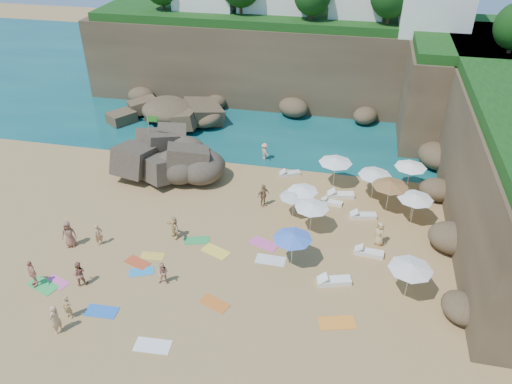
% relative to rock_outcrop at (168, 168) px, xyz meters
% --- Properties ---
extents(ground, '(120.00, 120.00, 0.00)m').
position_rel_rock_outcrop_xyz_m(ground, '(6.47, -8.13, 0.00)').
color(ground, tan).
rests_on(ground, ground).
extents(seawater, '(120.00, 120.00, 0.00)m').
position_rel_rock_outcrop_xyz_m(seawater, '(6.47, 21.87, 0.00)').
color(seawater, '#0C4751').
rests_on(seawater, ground).
extents(cliff_back, '(44.00, 8.00, 8.00)m').
position_rel_rock_outcrop_xyz_m(cliff_back, '(8.47, 16.87, 4.00)').
color(cliff_back, brown).
rests_on(cliff_back, ground).
extents(cliff_corner, '(10.00, 12.00, 8.00)m').
position_rel_rock_outcrop_xyz_m(cliff_corner, '(23.47, 11.87, 4.00)').
color(cliff_corner, brown).
rests_on(cliff_corner, ground).
extents(rock_promontory, '(12.00, 7.00, 2.00)m').
position_rel_rock_outcrop_xyz_m(rock_promontory, '(-4.53, 7.87, 0.00)').
color(rock_promontory, brown).
rests_on(rock_promontory, ground).
extents(clifftop_trees, '(35.60, 23.82, 4.40)m').
position_rel_rock_outcrop_xyz_m(clifftop_trees, '(11.24, 11.38, 11.26)').
color(clifftop_trees, '#11380F').
rests_on(clifftop_trees, ground).
extents(marina_masts, '(3.10, 0.10, 6.00)m').
position_rel_rock_outcrop_xyz_m(marina_masts, '(-10.03, 21.87, 3.00)').
color(marina_masts, white).
rests_on(marina_masts, ground).
extents(rock_outcrop, '(8.46, 7.00, 2.99)m').
position_rel_rock_outcrop_xyz_m(rock_outcrop, '(0.00, 0.00, 0.00)').
color(rock_outcrop, brown).
rests_on(rock_outcrop, ground).
extents(flag_pole, '(0.83, 0.11, 4.26)m').
position_rel_rock_outcrop_xyz_m(flag_pole, '(-1.53, 0.78, 2.72)').
color(flag_pole, silver).
rests_on(flag_pole, ground).
extents(parasol_0, '(2.54, 2.54, 2.40)m').
position_rel_rock_outcrop_xyz_m(parasol_0, '(13.47, 0.13, 2.20)').
color(parasol_0, silver).
rests_on(parasol_0, ground).
extents(parasol_1, '(2.02, 2.02, 1.91)m').
position_rel_rock_outcrop_xyz_m(parasol_1, '(16.39, -0.11, 1.75)').
color(parasol_1, silver).
rests_on(parasol_1, ground).
extents(parasol_2, '(2.40, 2.40, 2.27)m').
position_rel_rock_outcrop_xyz_m(parasol_2, '(19.00, 0.81, 2.08)').
color(parasol_2, silver).
rests_on(parasol_2, ground).
extents(parasol_3, '(2.44, 2.44, 2.31)m').
position_rel_rock_outcrop_xyz_m(parasol_3, '(16.41, -1.02, 2.12)').
color(parasol_3, silver).
rests_on(parasol_3, ground).
extents(parasol_4, '(2.22, 2.22, 2.10)m').
position_rel_rock_outcrop_xyz_m(parasol_4, '(19.07, -3.27, 1.93)').
color(parasol_4, silver).
rests_on(parasol_4, ground).
extents(parasol_5, '(2.30, 2.30, 2.17)m').
position_rel_rock_outcrop_xyz_m(parasol_5, '(12.41, -5.97, 1.99)').
color(parasol_5, silver).
rests_on(parasol_5, ground).
extents(parasol_6, '(2.56, 2.56, 2.42)m').
position_rel_rock_outcrop_xyz_m(parasol_6, '(17.44, -2.46, 2.23)').
color(parasol_6, silver).
rests_on(parasol_6, ground).
extents(parasol_7, '(2.17, 2.17, 2.05)m').
position_rel_rock_outcrop_xyz_m(parasol_7, '(11.54, -3.91, 1.88)').
color(parasol_7, silver).
rests_on(parasol_7, ground).
extents(parasol_8, '(2.42, 2.42, 2.28)m').
position_rel_rock_outcrop_xyz_m(parasol_8, '(19.12, -3.60, 2.10)').
color(parasol_8, silver).
rests_on(parasol_8, ground).
extents(parasol_9, '(2.00, 2.00, 1.89)m').
position_rel_rock_outcrop_xyz_m(parasol_9, '(11.00, -4.56, 1.73)').
color(parasol_9, silver).
rests_on(parasol_9, ground).
extents(parasol_10, '(2.43, 2.43, 2.29)m').
position_rel_rock_outcrop_xyz_m(parasol_10, '(11.68, -9.62, 2.11)').
color(parasol_10, silver).
rests_on(parasol_10, ground).
extents(parasol_11, '(2.49, 2.49, 2.35)m').
position_rel_rock_outcrop_xyz_m(parasol_11, '(18.46, -11.00, 2.16)').
color(parasol_11, silver).
rests_on(parasol_11, ground).
extents(lounger_0, '(1.73, 1.21, 0.26)m').
position_rel_rock_outcrop_xyz_m(lounger_0, '(9.93, 0.96, 0.13)').
color(lounger_0, silver).
rests_on(lounger_0, ground).
extents(lounger_1, '(1.91, 0.98, 0.28)m').
position_rel_rock_outcrop_xyz_m(lounger_1, '(15.86, -3.74, 0.14)').
color(lounger_1, white).
rests_on(lounger_1, ground).
extents(lounger_2, '(1.63, 0.72, 0.25)m').
position_rel_rock_outcrop_xyz_m(lounger_2, '(13.55, -2.50, 0.12)').
color(lounger_2, white).
rests_on(lounger_2, ground).
extents(lounger_3, '(2.07, 1.04, 0.31)m').
position_rel_rock_outcrop_xyz_m(lounger_3, '(14.13, -1.40, 0.15)').
color(lounger_3, white).
rests_on(lounger_3, ground).
extents(lounger_4, '(1.88, 0.74, 0.29)m').
position_rel_rock_outcrop_xyz_m(lounger_4, '(16.36, -7.76, 0.14)').
color(lounger_4, white).
rests_on(lounger_4, ground).
extents(lounger_5, '(2.09, 1.23, 0.31)m').
position_rel_rock_outcrop_xyz_m(lounger_5, '(14.40, -10.86, 0.15)').
color(lounger_5, white).
rests_on(lounger_5, ground).
extents(towel_0, '(1.83, 0.98, 0.03)m').
position_rel_rock_outcrop_xyz_m(towel_0, '(2.04, -15.84, 0.02)').
color(towel_0, blue).
rests_on(towel_0, ground).
extents(towel_1, '(1.65, 1.19, 0.03)m').
position_rel_rock_outcrop_xyz_m(towel_1, '(-1.63, -14.24, 0.01)').
color(towel_1, '#E85AAB').
rests_on(towel_1, ground).
extents(towel_2, '(1.87, 1.41, 0.03)m').
position_rel_rock_outcrop_xyz_m(towel_2, '(7.98, -13.95, 0.01)').
color(towel_2, orange).
rests_on(towel_2, ground).
extents(towel_3, '(2.09, 1.51, 0.03)m').
position_rel_rock_outcrop_xyz_m(towel_3, '(-2.28, -14.68, 0.02)').
color(towel_3, green).
rests_on(towel_3, ground).
extents(towel_4, '(1.56, 0.88, 0.03)m').
position_rel_rock_outcrop_xyz_m(towel_4, '(2.99, -10.81, 0.01)').
color(towel_4, gold).
rests_on(towel_4, ground).
extents(towel_5, '(1.88, 0.96, 0.03)m').
position_rel_rock_outcrop_xyz_m(towel_5, '(10.37, -9.63, 0.02)').
color(towel_5, silver).
rests_on(towel_5, ground).
extents(towel_7, '(1.77, 1.30, 0.03)m').
position_rel_rock_outcrop_xyz_m(towel_7, '(2.32, -11.59, 0.01)').
color(towel_7, '#C54622').
rests_on(towel_7, ground).
extents(towel_8, '(1.68, 1.30, 0.03)m').
position_rel_rock_outcrop_xyz_m(towel_8, '(2.91, -12.33, 0.01)').
color(towel_8, '#288ED5').
rests_on(towel_8, ground).
extents(towel_9, '(2.08, 1.55, 0.03)m').
position_rel_rock_outcrop_xyz_m(towel_9, '(9.64, -8.14, 0.02)').
color(towel_9, '#E157A0').
rests_on(towel_9, ground).
extents(towel_10, '(2.13, 1.47, 0.03)m').
position_rel_rock_outcrop_xyz_m(towel_10, '(14.84, -13.94, 0.02)').
color(towel_10, orange).
rests_on(towel_10, ground).
extents(towel_11, '(1.82, 1.25, 0.03)m').
position_rel_rock_outcrop_xyz_m(towel_11, '(5.25, -8.70, 0.01)').
color(towel_11, green).
rests_on(towel_11, ground).
extents(towel_12, '(2.01, 1.52, 0.03)m').
position_rel_rock_outcrop_xyz_m(towel_12, '(6.78, -9.54, 0.02)').
color(towel_12, yellow).
rests_on(towel_12, ground).
extents(towel_13, '(1.92, 1.05, 0.03)m').
position_rel_rock_outcrop_xyz_m(towel_13, '(5.71, -17.49, 0.02)').
color(towel_13, white).
rests_on(towel_13, ground).
extents(person_stand_0, '(0.63, 0.66, 1.53)m').
position_rel_rock_outcrop_xyz_m(person_stand_0, '(-0.78, -10.39, 0.76)').
color(person_stand_0, tan).
rests_on(person_stand_0, ground).
extents(person_stand_1, '(0.98, 0.90, 1.63)m').
position_rel_rock_outcrop_xyz_m(person_stand_1, '(-0.13, -14.08, 0.82)').
color(person_stand_1, '#A46752').
rests_on(person_stand_1, ground).
extents(person_stand_2, '(0.95, 0.99, 1.51)m').
position_rel_rock_outcrop_xyz_m(person_stand_2, '(7.46, 3.06, 0.75)').
color(person_stand_2, '#ECA086').
rests_on(person_stand_2, ground).
extents(person_stand_3, '(1.01, 1.07, 1.78)m').
position_rel_rock_outcrop_xyz_m(person_stand_3, '(8.70, -3.75, 0.89)').
color(person_stand_3, '#A37F51').
rests_on(person_stand_3, ground).
extents(person_stand_4, '(0.85, 0.94, 1.70)m').
position_rel_rock_outcrop_xyz_m(person_stand_4, '(16.91, -6.56, 0.85)').
color(person_stand_4, tan).
rests_on(person_stand_4, ground).
extents(person_stand_5, '(1.74, 1.04, 1.81)m').
position_rel_rock_outcrop_xyz_m(person_stand_5, '(1.99, -0.97, 0.90)').
color(person_stand_5, '#BD705E').
rests_on(person_stand_5, ground).
extents(person_stand_6, '(0.51, 0.72, 1.84)m').
position_rel_rock_outcrop_xyz_m(person_stand_6, '(0.49, -17.63, 0.92)').
color(person_stand_6, tan).
rests_on(person_stand_6, ground).
extents(person_lie_1, '(1.90, 2.09, 0.44)m').
position_rel_rock_outcrop_xyz_m(person_lie_1, '(-2.72, -14.72, 0.22)').
color(person_lie_1, '#EA9F85').
rests_on(person_lie_1, ground).
extents(person_lie_2, '(1.53, 2.04, 0.49)m').
position_rel_rock_outcrop_xyz_m(person_lie_2, '(-2.54, -10.92, 0.24)').
color(person_lie_2, '#895844').
rests_on(person_lie_2, ground).
extents(person_lie_3, '(2.15, 2.16, 0.42)m').
position_rel_rock_outcrop_xyz_m(person_lie_3, '(3.74, -8.69, 0.21)').
color(person_lie_3, tan).
rests_on(person_lie_3, ground).
extents(person_lie_4, '(0.75, 1.53, 0.35)m').
position_rel_rock_outcrop_xyz_m(person_lie_4, '(0.57, -16.59, 0.18)').
color(person_lie_4, tan).
rests_on(person_lie_4, ground).
extents(person_lie_5, '(0.90, 1.54, 0.55)m').
position_rel_rock_outcrop_xyz_m(person_lie_5, '(4.64, -12.99, 0.28)').
color(person_lie_5, tan).
rests_on(person_lie_5, ground).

